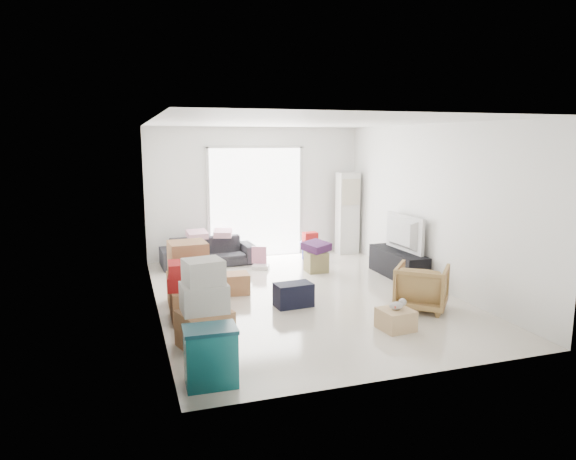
% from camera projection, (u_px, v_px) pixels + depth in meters
% --- Properties ---
extents(room_shell, '(4.98, 6.48, 3.18)m').
position_uv_depth(room_shell, '(304.00, 211.00, 7.90)').
color(room_shell, beige).
rests_on(room_shell, ground).
extents(sliding_door, '(2.10, 0.04, 2.33)m').
position_uv_depth(sliding_door, '(256.00, 198.00, 10.71)').
color(sliding_door, white).
rests_on(sliding_door, room_shell).
extents(ac_tower, '(0.45, 0.30, 1.75)m').
position_uv_depth(ac_tower, '(347.00, 213.00, 11.06)').
color(ac_tower, silver).
rests_on(ac_tower, room_shell).
extents(tv_console, '(0.43, 1.44, 0.48)m').
position_uv_depth(tv_console, '(398.00, 264.00, 9.22)').
color(tv_console, black).
rests_on(tv_console, room_shell).
extents(television, '(0.69, 1.15, 0.15)m').
position_uv_depth(television, '(399.00, 247.00, 9.16)').
color(television, black).
rests_on(television, tv_console).
extents(sofa, '(1.84, 0.61, 0.71)m').
position_uv_depth(sofa, '(208.00, 247.00, 10.08)').
color(sofa, '#2B2B31').
rests_on(sofa, room_shell).
extents(pillow_left, '(0.42, 0.35, 0.12)m').
position_uv_depth(pillow_left, '(197.00, 227.00, 9.96)').
color(pillow_left, '#EDADC6').
rests_on(pillow_left, sofa).
extents(pillow_right, '(0.37, 0.33, 0.11)m').
position_uv_depth(pillow_right, '(223.00, 226.00, 10.12)').
color(pillow_right, '#EDADC6').
rests_on(pillow_right, sofa).
extents(armchair, '(0.96, 0.96, 0.73)m').
position_uv_depth(armchair, '(422.00, 285.00, 7.44)').
color(armchair, '#AB8F4C').
rests_on(armchair, room_shell).
extents(storage_bins, '(0.54, 0.38, 0.61)m').
position_uv_depth(storage_bins, '(211.00, 356.00, 5.12)').
color(storage_bins, '#125B5E').
rests_on(storage_bins, room_shell).
extents(box_stack_a, '(0.70, 0.63, 1.06)m').
position_uv_depth(box_stack_a, '(204.00, 308.00, 6.07)').
color(box_stack_a, '#A56F4A').
rests_on(box_stack_a, room_shell).
extents(box_stack_b, '(0.72, 0.62, 0.81)m').
position_uv_depth(box_stack_b, '(193.00, 293.00, 7.01)').
color(box_stack_b, '#A56F4A').
rests_on(box_stack_b, room_shell).
extents(box_stack_c, '(0.63, 0.57, 0.94)m').
position_uv_depth(box_stack_c, '(188.00, 273.00, 7.71)').
color(box_stack_c, '#A56F4A').
rests_on(box_stack_c, room_shell).
extents(loose_box, '(0.41, 0.41, 0.33)m').
position_uv_depth(loose_box, '(237.00, 283.00, 8.25)').
color(loose_box, '#A56F4A').
rests_on(loose_box, room_shell).
extents(duffel_bag, '(0.57, 0.37, 0.35)m').
position_uv_depth(duffel_bag, '(293.00, 295.00, 7.59)').
color(duffel_bag, black).
rests_on(duffel_bag, room_shell).
extents(ottoman, '(0.38, 0.38, 0.38)m').
position_uv_depth(ottoman, '(316.00, 262.00, 9.59)').
color(ottoman, olive).
rests_on(ottoman, room_shell).
extents(blanket, '(0.56, 0.56, 0.14)m').
position_uv_depth(blanket, '(316.00, 248.00, 9.54)').
color(blanket, '#4A2256').
rests_on(blanket, ottoman).
extents(kids_table, '(0.44, 0.44, 0.58)m').
position_uv_depth(kids_table, '(310.00, 241.00, 10.47)').
color(kids_table, '#191FAD').
rests_on(kids_table, room_shell).
extents(toy_walker, '(0.39, 0.37, 0.41)m').
position_uv_depth(toy_walker, '(260.00, 262.00, 9.87)').
color(toy_walker, silver).
rests_on(toy_walker, room_shell).
extents(wood_crate, '(0.45, 0.45, 0.27)m').
position_uv_depth(wood_crate, '(396.00, 319.00, 6.66)').
color(wood_crate, tan).
rests_on(wood_crate, room_shell).
extents(plush_bunny, '(0.26, 0.15, 0.13)m').
position_uv_depth(plush_bunny, '(398.00, 305.00, 6.65)').
color(plush_bunny, '#B2ADA8').
rests_on(plush_bunny, wood_crate).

